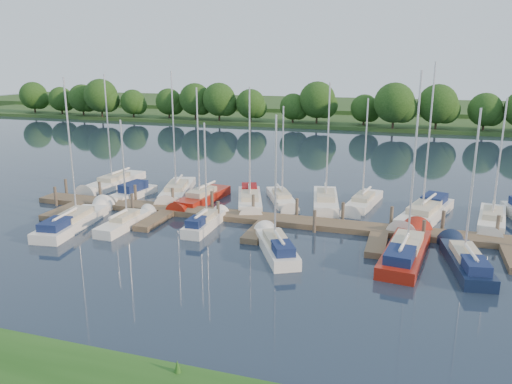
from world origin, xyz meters
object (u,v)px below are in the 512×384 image
(motorboat, at_px, (132,194))
(sailboat_s_2, at_px, (205,224))
(sailboat_n_0, at_px, (114,183))
(sailboat_n_5, at_px, (282,199))
(dock, at_px, (267,222))

(motorboat, xyz_separation_m, sailboat_s_2, (9.35, -5.67, -0.01))
(sailboat_n_0, distance_m, sailboat_n_5, 16.71)
(sailboat_n_0, relative_size, sailboat_s_2, 1.37)
(sailboat_n_0, xyz_separation_m, sailboat_s_2, (13.20, -8.70, 0.06))
(motorboat, bearing_deg, sailboat_n_5, -161.54)
(dock, bearing_deg, motorboat, 165.27)
(sailboat_s_2, bearing_deg, sailboat_n_0, 145.58)
(motorboat, bearing_deg, sailboat_n_0, -30.59)
(sailboat_n_0, xyz_separation_m, motorboat, (3.85, -3.03, 0.07))
(sailboat_n_5, distance_m, sailboat_s_2, 8.85)
(motorboat, height_order, sailboat_s_2, sailboat_s_2)
(motorboat, distance_m, sailboat_s_2, 10.93)
(dock, distance_m, motorboat, 13.81)
(sailboat_s_2, bearing_deg, motorboat, 147.75)
(sailboat_n_0, height_order, sailboat_n_5, sailboat_n_0)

